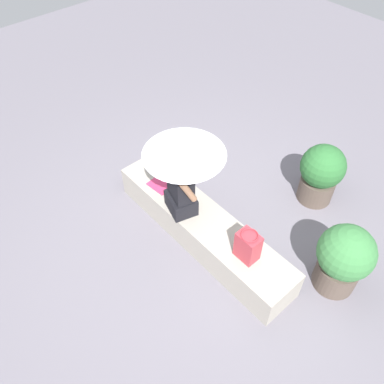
{
  "coord_description": "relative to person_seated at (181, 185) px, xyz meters",
  "views": [
    {
      "loc": [
        -2.09,
        2.01,
        3.94
      ],
      "look_at": [
        0.13,
        0.05,
        0.76
      ],
      "focal_mm": 37.67,
      "sensor_mm": 36.0,
      "label": 1
    }
  ],
  "objects": [
    {
      "name": "ground_plane",
      "position": [
        -0.26,
        -0.1,
        -0.79
      ],
      "size": [
        14.0,
        14.0,
        0.0
      ],
      "primitive_type": "plane",
      "color": "slate"
    },
    {
      "name": "stone_bench",
      "position": [
        -0.26,
        -0.1,
        -0.59
      ],
      "size": [
        2.5,
        0.52,
        0.41
      ],
      "primitive_type": "cube",
      "color": "#A8A093",
      "rests_on": "ground"
    },
    {
      "name": "person_seated",
      "position": [
        0.0,
        0.0,
        0.0
      ],
      "size": [
        0.51,
        0.37,
        0.9
      ],
      "color": "black",
      "rests_on": "stone_bench"
    },
    {
      "name": "parasol",
      "position": [
        -0.07,
        0.0,
        0.6
      ],
      "size": [
        0.84,
        0.84,
        1.11
      ],
      "color": "#B7B7BC",
      "rests_on": "stone_bench"
    },
    {
      "name": "handbag_black",
      "position": [
        -0.94,
        -0.09,
        -0.21
      ],
      "size": [
        0.24,
        0.18,
        0.37
      ],
      "color": "#B2333D",
      "rests_on": "stone_bench"
    },
    {
      "name": "magazine",
      "position": [
        0.45,
        -0.04,
        -0.38
      ],
      "size": [
        0.3,
        0.23,
        0.01
      ],
      "primitive_type": "cube",
      "rotation": [
        0.0,
        0.0,
        0.1
      ],
      "color": "#D83866",
      "rests_on": "stone_bench"
    },
    {
      "name": "planter_near",
      "position": [
        -0.73,
        -1.66,
        -0.35
      ],
      "size": [
        0.55,
        0.55,
        0.83
      ],
      "color": "brown",
      "rests_on": "ground"
    },
    {
      "name": "planter_far",
      "position": [
        -1.65,
        -0.78,
        -0.32
      ],
      "size": [
        0.59,
        0.59,
        0.87
      ],
      "color": "brown",
      "rests_on": "ground"
    }
  ]
}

